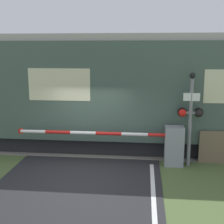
% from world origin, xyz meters
% --- Properties ---
extents(ground_plane, '(80.00, 80.00, 0.00)m').
position_xyz_m(ground_plane, '(0.00, 0.00, 0.00)').
color(ground_plane, '#4C6033').
extents(track_bed, '(36.00, 3.20, 0.13)m').
position_xyz_m(track_bed, '(0.00, 3.02, 0.02)').
color(track_bed, slate).
rests_on(track_bed, ground_plane).
extents(train, '(21.15, 3.08, 4.23)m').
position_xyz_m(train, '(-1.08, 3.02, 2.16)').
color(train, black).
rests_on(train, ground_plane).
extents(crossing_barrier, '(5.50, 0.44, 1.30)m').
position_xyz_m(crossing_barrier, '(2.38, 1.05, 0.71)').
color(crossing_barrier, gray).
rests_on(crossing_barrier, ground_plane).
extents(signal_post, '(0.82, 0.26, 3.02)m').
position_xyz_m(signal_post, '(3.25, 1.11, 1.72)').
color(signal_post, gray).
rests_on(signal_post, ground_plane).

